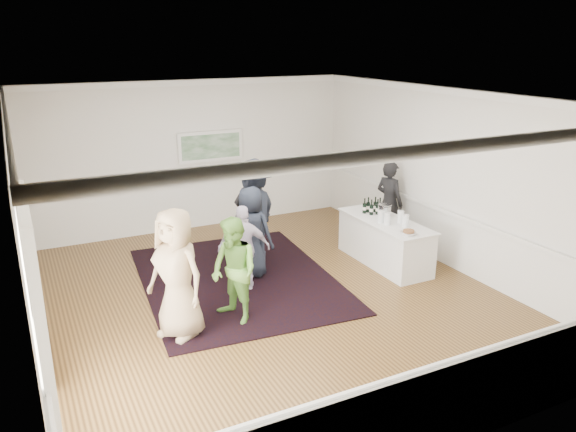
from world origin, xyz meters
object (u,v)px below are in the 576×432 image
guest_tan (177,274)px  ice_bucket (384,211)px  guest_lilac (244,248)px  nut_bowl (409,232)px  guest_green (234,271)px  serving_table (385,242)px  guest_dark_a (254,213)px  guest_navy (251,232)px  bartender (389,203)px  guest_dark_b (251,215)px

guest_tan → ice_bucket: size_ratio=7.18×
guest_lilac → nut_bowl: guest_lilac is taller
guest_green → guest_tan: bearing=-103.6°
serving_table → guest_dark_a: 2.47m
guest_tan → nut_bowl: size_ratio=6.84×
guest_green → nut_bowl: 3.16m
guest_navy → ice_bucket: (2.50, -0.42, 0.15)m
bartender → guest_green: size_ratio=1.07×
bartender → nut_bowl: bearing=137.9°
guest_green → nut_bowl: guest_green is taller
bartender → ice_bucket: bartender is taller
guest_navy → ice_bucket: bearing=-141.7°
guest_lilac → guest_dark_b: 1.25m
guest_lilac → guest_dark_b: bearing=-96.6°
guest_lilac → guest_dark_b: size_ratio=0.80×
serving_table → guest_tan: guest_tan is taller
guest_tan → ice_bucket: bearing=72.6°
guest_dark_a → nut_bowl: 2.76m
guest_dark_a → guest_navy: (-0.25, -0.45, -0.18)m
guest_lilac → nut_bowl: (2.62, -0.92, 0.15)m
guest_green → guest_dark_b: (1.12, 2.04, 0.11)m
serving_table → guest_lilac: (-2.75, 0.11, 0.30)m
guest_tan → guest_navy: 2.28m
bartender → guest_tan: bearing=94.4°
guest_lilac → guest_dark_b: (0.59, 1.09, 0.18)m
guest_lilac → guest_dark_a: (0.58, 0.93, 0.26)m
guest_navy → guest_lilac: bearing=103.4°
guest_tan → guest_navy: bearing=99.1°
guest_dark_b → guest_green: bearing=54.4°
guest_tan → guest_green: guest_tan is taller
guest_green → ice_bucket: bearing=89.5°
bartender → ice_bucket: 0.95m
guest_lilac → guest_dark_b: guest_dark_b is taller
serving_table → guest_tan: size_ratio=1.11×
guest_lilac → guest_tan: bearing=57.2°
bartender → guest_dark_a: (-2.88, 0.17, 0.14)m
serving_table → nut_bowl: size_ratio=7.61×
guest_navy → ice_bucket: guest_navy is taller
ice_bucket → guest_dark_a: bearing=159.0°
guest_lilac → ice_bucket: guest_lilac is taller
serving_table → bartender: 1.21m
guest_tan → bartender: bearing=78.4°
guest_dark_a → nut_bowl: bearing=97.4°
guest_green → serving_table: bearing=87.2°
guest_tan → guest_dark_a: 2.77m
serving_table → bartender: (0.72, 0.87, 0.43)m
ice_bucket → nut_bowl: ice_bucket is taller
guest_tan → guest_lilac: size_ratio=1.29×
serving_table → guest_navy: (-2.42, 0.59, 0.38)m
guest_green → ice_bucket: 3.52m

